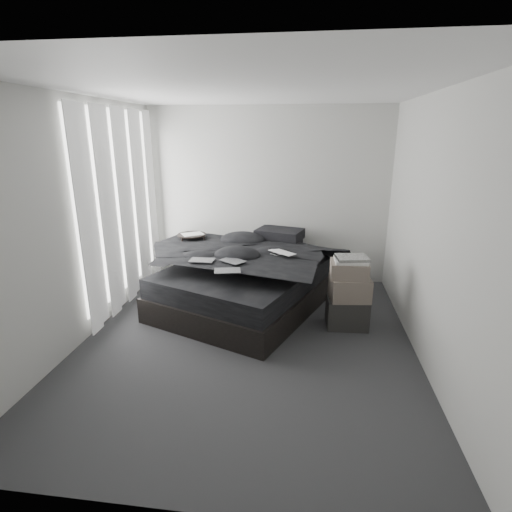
# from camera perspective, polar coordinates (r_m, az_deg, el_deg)

# --- Properties ---
(floor) EXTENTS (3.60, 4.20, 0.01)m
(floor) POSITION_cam_1_polar(r_m,az_deg,el_deg) (4.52, -1.35, -12.15)
(floor) COLOR #2D2D30
(floor) RESTS_ON ground
(ceiling) EXTENTS (3.60, 4.20, 0.01)m
(ceiling) POSITION_cam_1_polar(r_m,az_deg,el_deg) (3.96, -1.64, 22.79)
(ceiling) COLOR white
(ceiling) RESTS_ON ground
(wall_back) EXTENTS (3.60, 0.01, 2.60)m
(wall_back) POSITION_cam_1_polar(r_m,az_deg,el_deg) (6.09, 1.61, 8.56)
(wall_back) COLOR beige
(wall_back) RESTS_ON ground
(wall_front) EXTENTS (3.60, 0.01, 2.60)m
(wall_front) POSITION_cam_1_polar(r_m,az_deg,el_deg) (2.10, -10.49, -8.90)
(wall_front) COLOR beige
(wall_front) RESTS_ON ground
(wall_left) EXTENTS (0.01, 4.20, 2.60)m
(wall_left) POSITION_cam_1_polar(r_m,az_deg,el_deg) (4.67, -23.94, 4.42)
(wall_left) COLOR beige
(wall_left) RESTS_ON ground
(wall_right) EXTENTS (0.01, 4.20, 2.60)m
(wall_right) POSITION_cam_1_polar(r_m,az_deg,el_deg) (4.17, 23.82, 3.04)
(wall_right) COLOR beige
(wall_right) RESTS_ON ground
(window_left) EXTENTS (0.02, 2.00, 2.30)m
(window_left) POSITION_cam_1_polar(r_m,az_deg,el_deg) (5.43, -18.99, 7.11)
(window_left) COLOR white
(window_left) RESTS_ON wall_left
(curtain_left) EXTENTS (0.06, 2.12, 2.48)m
(curtain_left) POSITION_cam_1_polar(r_m,az_deg,el_deg) (5.41, -18.44, 6.39)
(curtain_left) COLOR white
(curtain_left) RESTS_ON wall_left
(bed) EXTENTS (2.48, 2.79, 0.31)m
(bed) POSITION_cam_1_polar(r_m,az_deg,el_deg) (5.38, -1.12, -5.31)
(bed) COLOR black
(bed) RESTS_ON floor
(mattress) EXTENTS (2.40, 2.70, 0.25)m
(mattress) POSITION_cam_1_polar(r_m,az_deg,el_deg) (5.28, -1.14, -2.51)
(mattress) COLOR black
(mattress) RESTS_ON bed
(duvet) EXTENTS (2.31, 2.46, 0.27)m
(duvet) POSITION_cam_1_polar(r_m,az_deg,el_deg) (5.15, -1.47, -0.01)
(duvet) COLOR black
(duvet) RESTS_ON mattress
(pillow_lower) EXTENTS (0.82, 0.70, 0.16)m
(pillow_lower) POSITION_cam_1_polar(r_m,az_deg,el_deg) (5.99, 2.79, 1.89)
(pillow_lower) COLOR black
(pillow_lower) RESTS_ON mattress
(pillow_upper) EXTENTS (0.75, 0.61, 0.14)m
(pillow_upper) POSITION_cam_1_polar(r_m,az_deg,el_deg) (5.89, 3.39, 3.15)
(pillow_upper) COLOR black
(pillow_upper) RESTS_ON pillow_lower
(laptop) EXTENTS (0.43, 0.42, 0.03)m
(laptop) POSITION_cam_1_polar(r_m,az_deg,el_deg) (5.00, 3.33, 1.23)
(laptop) COLOR silver
(laptop) RESTS_ON duvet
(comic_a) EXTENTS (0.29, 0.19, 0.01)m
(comic_a) POSITION_cam_1_polar(r_m,az_deg,el_deg) (4.82, -7.77, 0.35)
(comic_a) COLOR black
(comic_a) RESTS_ON duvet
(comic_b) EXTENTS (0.35, 0.32, 0.01)m
(comic_b) POSITION_cam_1_polar(r_m,az_deg,el_deg) (4.76, -3.35, 0.36)
(comic_b) COLOR black
(comic_b) RESTS_ON duvet
(comic_c) EXTENTS (0.32, 0.25, 0.01)m
(comic_c) POSITION_cam_1_polar(r_m,az_deg,el_deg) (4.42, -4.14, -0.92)
(comic_c) COLOR black
(comic_c) RESTS_ON duvet
(side_stand) EXTENTS (0.55, 0.55, 0.78)m
(side_stand) POSITION_cam_1_polar(r_m,az_deg,el_deg) (6.07, -8.99, -0.53)
(side_stand) COLOR black
(side_stand) RESTS_ON floor
(papers) EXTENTS (0.37, 0.35, 0.02)m
(papers) POSITION_cam_1_polar(r_m,az_deg,el_deg) (5.95, -9.05, 3.08)
(papers) COLOR white
(papers) RESTS_ON side_stand
(floor_books) EXTENTS (0.14, 0.19, 0.12)m
(floor_books) POSITION_cam_1_polar(r_m,az_deg,el_deg) (5.90, -13.58, -4.69)
(floor_books) COLOR black
(floor_books) RESTS_ON floor
(box_lower) EXTENTS (0.49, 0.40, 0.35)m
(box_lower) POSITION_cam_1_polar(r_m,az_deg,el_deg) (4.90, 12.86, -7.83)
(box_lower) COLOR black
(box_lower) RESTS_ON floor
(box_mid) EXTENTS (0.48, 0.40, 0.27)m
(box_mid) POSITION_cam_1_polar(r_m,az_deg,el_deg) (4.78, 13.24, -4.51)
(box_mid) COLOR #655A50
(box_mid) RESTS_ON box_lower
(box_upper) EXTENTS (0.42, 0.34, 0.19)m
(box_upper) POSITION_cam_1_polar(r_m,az_deg,el_deg) (4.71, 13.16, -1.90)
(box_upper) COLOR #655A50
(box_upper) RESTS_ON box_mid
(art_book_white) EXTENTS (0.38, 0.31, 0.04)m
(art_book_white) POSITION_cam_1_polar(r_m,az_deg,el_deg) (4.67, 13.38, -0.62)
(art_book_white) COLOR silver
(art_book_white) RESTS_ON box_upper
(art_book_snake) EXTENTS (0.39, 0.33, 0.03)m
(art_book_snake) POSITION_cam_1_polar(r_m,az_deg,el_deg) (4.65, 13.55, -0.25)
(art_book_snake) COLOR silver
(art_book_snake) RESTS_ON art_book_white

